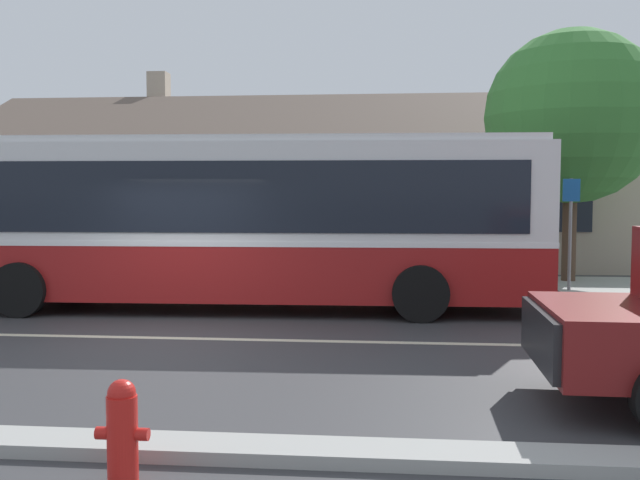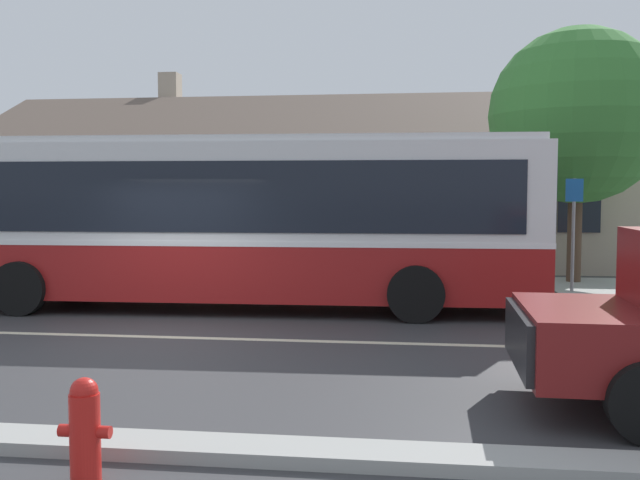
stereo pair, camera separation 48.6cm
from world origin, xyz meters
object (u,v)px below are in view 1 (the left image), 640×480
bench_down_street (96,262)px  street_tree_primary (572,117)px  transit_bus (219,218)px  fire_hydrant (122,430)px  bus_stop_sign (570,221)px

bench_down_street → street_tree_primary: street_tree_primary is taller
transit_bus → bench_down_street: transit_bus is taller
transit_bus → bench_down_street: size_ratio=6.74×
street_tree_primary → fire_hydrant: size_ratio=7.30×
fire_hydrant → bus_stop_sign: (5.96, 10.39, 1.21)m
bench_down_street → street_tree_primary: (11.27, 0.95, 3.43)m
bench_down_street → bus_stop_sign: (10.87, -0.76, 1.06)m
street_tree_primary → bus_stop_sign: size_ratio=2.53×
fire_hydrant → bus_stop_sign: bus_stop_sign is taller
fire_hydrant → street_tree_primary: bearing=62.3°
transit_bus → bus_stop_sign: bearing=16.3°
fire_hydrant → bench_down_street: bearing=113.8°
bench_down_street → fire_hydrant: size_ratio=2.23×
bus_stop_sign → bench_down_street: bearing=176.0°
bus_stop_sign → fire_hydrant: bearing=-119.8°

